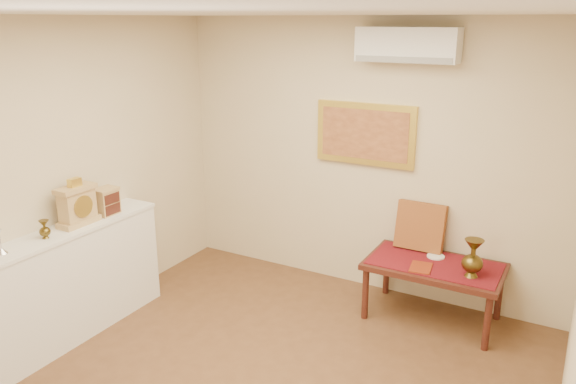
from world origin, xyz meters
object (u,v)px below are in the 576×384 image
Objects in this scene: brass_urn_tall at (473,254)px; display_ledge at (61,288)px; low_table at (434,271)px; mantel_clock at (77,205)px; wooden_chest at (106,201)px.

brass_urn_tall is 0.20× the size of display_ledge.
low_table is (2.67, 1.88, -0.01)m from display_ledge.
low_table is at bearing 31.35° from mantel_clock.
wooden_chest is 3.02m from low_table.
brass_urn_tall is at bearing -18.07° from low_table.
mantel_clock is at bearing 87.28° from display_ledge.
mantel_clock is at bearing -153.30° from brass_urn_tall.
brass_urn_tall is 1.68× the size of wooden_chest.
wooden_chest is at bearing -158.07° from brass_urn_tall.
display_ledge is (-3.02, -1.77, -0.27)m from brass_urn_tall.
display_ledge is 4.93× the size of mantel_clock.
brass_urn_tall is 3.39m from mantel_clock.
mantel_clock reaches higher than display_ledge.
low_table is (-0.34, 0.11, -0.28)m from brass_urn_tall.
mantel_clock is 3.19m from low_table.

